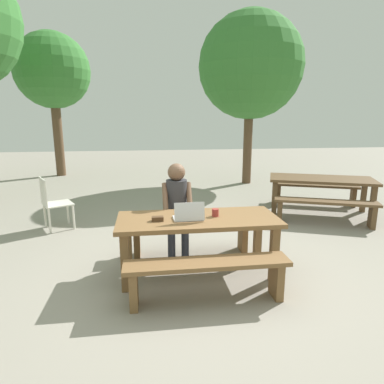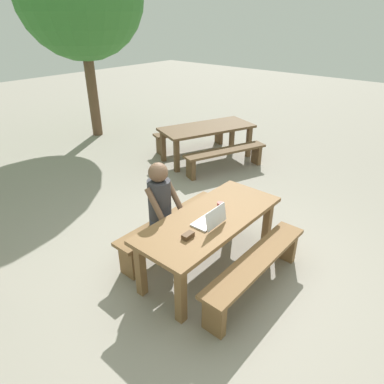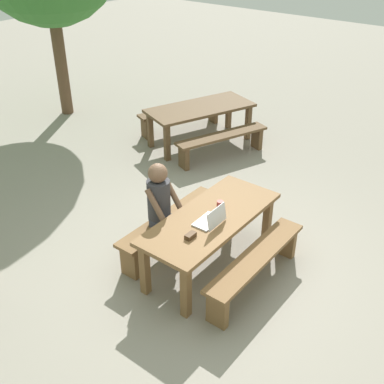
# 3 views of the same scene
# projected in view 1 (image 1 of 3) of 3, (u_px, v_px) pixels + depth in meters

# --- Properties ---
(ground_plane) EXTENTS (30.00, 30.00, 0.00)m
(ground_plane) POSITION_uv_depth(u_px,v_px,m) (198.00, 274.00, 4.04)
(ground_plane) COLOR gray
(picnic_table_front) EXTENTS (1.87, 0.78, 0.71)m
(picnic_table_front) POSITION_uv_depth(u_px,v_px,m) (198.00, 226.00, 3.90)
(picnic_table_front) COLOR brown
(picnic_table_front) RESTS_ON ground
(bench_near) EXTENTS (1.68, 0.30, 0.45)m
(bench_near) POSITION_uv_depth(u_px,v_px,m) (207.00, 272.00, 3.36)
(bench_near) COLOR brown
(bench_near) RESTS_ON ground
(bench_far) EXTENTS (1.68, 0.30, 0.45)m
(bench_far) POSITION_uv_depth(u_px,v_px,m) (191.00, 230.00, 4.57)
(bench_far) COLOR brown
(bench_far) RESTS_ON ground
(laptop) EXTENTS (0.34, 0.26, 0.22)m
(laptop) POSITION_uv_depth(u_px,v_px,m) (189.00, 216.00, 3.77)
(laptop) COLOR silver
(laptop) RESTS_ON picnic_table_front
(small_pouch) EXTENTS (0.13, 0.07, 0.05)m
(small_pouch) POSITION_uv_depth(u_px,v_px,m) (158.00, 219.00, 3.75)
(small_pouch) COLOR #4C331E
(small_pouch) RESTS_ON picnic_table_front
(coffee_mug) EXTENTS (0.08, 0.08, 0.09)m
(coffee_mug) POSITION_uv_depth(u_px,v_px,m) (215.00, 213.00, 3.92)
(coffee_mug) COLOR #99332D
(coffee_mug) RESTS_ON picnic_table_front
(person_seated) EXTENTS (0.39, 0.40, 1.26)m
(person_seated) POSITION_uv_depth(u_px,v_px,m) (177.00, 203.00, 4.42)
(person_seated) COLOR #333847
(person_seated) RESTS_ON ground
(plastic_chair) EXTENTS (0.59, 0.59, 0.88)m
(plastic_chair) POSITION_uv_depth(u_px,v_px,m) (53.00, 202.00, 5.54)
(plastic_chair) COLOR silver
(plastic_chair) RESTS_ON ground
(picnic_table_mid) EXTENTS (2.09, 1.47, 0.71)m
(picnic_table_mid) POSITION_uv_depth(u_px,v_px,m) (321.00, 183.00, 6.41)
(picnic_table_mid) COLOR brown
(picnic_table_mid) RESTS_ON ground
(bench_mid_south) EXTENTS (1.72, 0.90, 0.44)m
(bench_mid_south) POSITION_uv_depth(u_px,v_px,m) (325.00, 206.00, 5.79)
(bench_mid_south) COLOR brown
(bench_mid_south) RESTS_ON ground
(bench_mid_north) EXTENTS (1.72, 0.90, 0.44)m
(bench_mid_north) POSITION_uv_depth(u_px,v_px,m) (315.00, 189.00, 7.15)
(bench_mid_north) COLOR brown
(bench_mid_north) RESTS_ON ground
(tree_left) EXTENTS (2.24, 2.24, 4.32)m
(tree_left) POSITION_uv_depth(u_px,v_px,m) (52.00, 72.00, 10.03)
(tree_left) COLOR brown
(tree_left) RESTS_ON ground
(tree_right) EXTENTS (2.78, 2.78, 4.55)m
(tree_right) POSITION_uv_depth(u_px,v_px,m) (251.00, 67.00, 8.82)
(tree_right) COLOR brown
(tree_right) RESTS_ON ground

